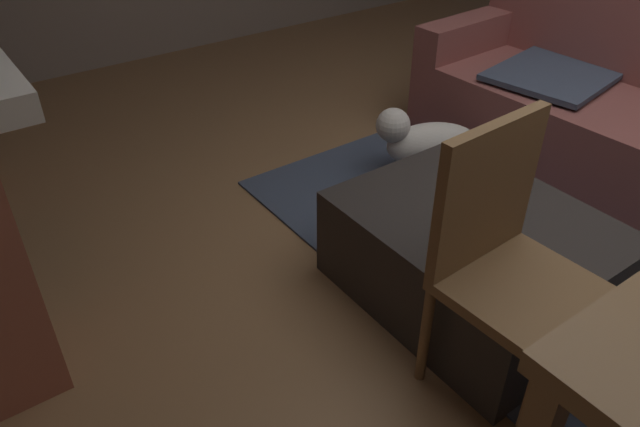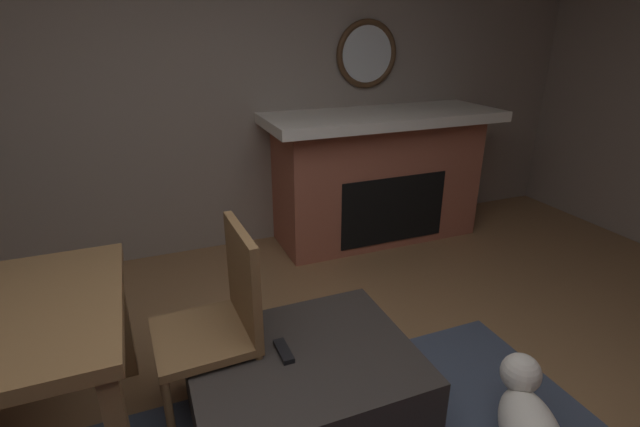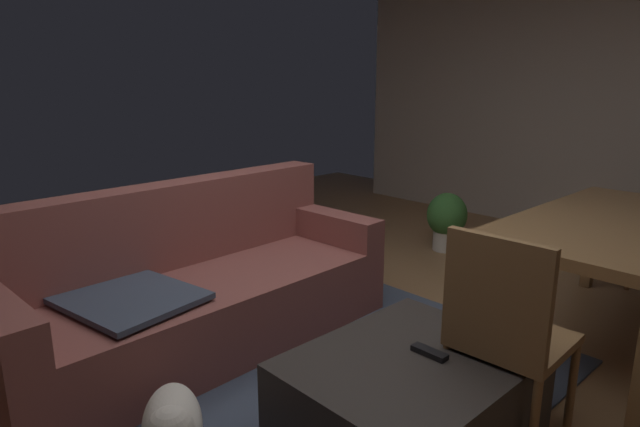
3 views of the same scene
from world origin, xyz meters
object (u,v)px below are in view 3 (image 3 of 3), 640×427
object	(u,v)px
dining_table	(619,233)
tv_remote	(429,352)
potted_plant	(447,219)
small_dog	(172,426)
couch	(195,291)
dining_chair_west	(505,326)
ottoman_coffee_table	(409,400)

from	to	relation	value
dining_table	tv_remote	bearing A→B (deg)	172.18
tv_remote	dining_table	distance (m)	1.53
potted_plant	small_dog	xyz separation A→B (m)	(-3.17, -0.86, -0.10)
couch	dining_chair_west	bearing A→B (deg)	-73.39
tv_remote	potted_plant	xyz separation A→B (m)	(2.28, 1.43, -0.11)
ottoman_coffee_table	dining_chair_west	world-z (taller)	dining_chair_west
ottoman_coffee_table	dining_chair_west	xyz separation A→B (m)	(0.30, -0.25, 0.33)
tv_remote	dining_chair_west	bearing A→B (deg)	-43.84
ottoman_coffee_table	potted_plant	distance (m)	2.74
small_dog	tv_remote	bearing A→B (deg)	-32.91
dining_table	potted_plant	xyz separation A→B (m)	(0.79, 1.64, -0.38)
dining_table	potted_plant	world-z (taller)	dining_table
ottoman_coffee_table	dining_table	bearing A→B (deg)	-8.76
dining_table	small_dog	bearing A→B (deg)	161.86
small_dog	potted_plant	bearing A→B (deg)	15.15
dining_chair_west	potted_plant	xyz separation A→B (m)	(2.06, 1.64, -0.23)
tv_remote	potted_plant	bearing A→B (deg)	31.41
couch	tv_remote	distance (m)	1.46
couch	small_dog	distance (m)	1.07
couch	dining_table	world-z (taller)	couch
tv_remote	small_dog	world-z (taller)	tv_remote
dining_table	potted_plant	size ratio (longest dim) A/B	3.36
tv_remote	dining_table	world-z (taller)	dining_table
couch	small_dog	xyz separation A→B (m)	(-0.62, -0.86, -0.13)
couch	tv_remote	xyz separation A→B (m)	(0.27, -1.43, 0.08)
ottoman_coffee_table	dining_chair_west	distance (m)	0.51
tv_remote	potted_plant	size ratio (longest dim) A/B	0.31
couch	dining_table	distance (m)	2.43
ottoman_coffee_table	dining_table	xyz separation A→B (m)	(1.57, -0.24, 0.47)
dining_table	dining_chair_west	bearing A→B (deg)	-179.83
ottoman_coffee_table	couch	bearing A→B (deg)	97.71
ottoman_coffee_table	potted_plant	world-z (taller)	potted_plant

